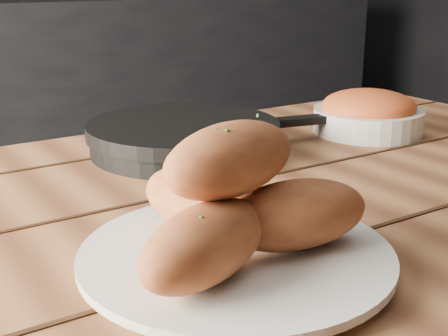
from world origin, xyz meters
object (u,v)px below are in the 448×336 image
Objects in this scene: plate at (236,258)px; bowl at (368,113)px; table at (208,309)px; skillet at (185,136)px; bread_rolls at (233,204)px.

bowl reaches higher than plate.
table is 0.31m from skillet.
skillet is at bearing 67.28° from plate.
skillet is 2.30× the size of bowl.
plate is 1.11× the size of bread_rolls.
skillet is at bearing 65.06° from table.
table is 0.15m from plate.
bread_rolls is (-0.01, -0.00, 0.05)m from plate.
bowl is (0.31, -0.06, 0.01)m from skillet.
bread_rolls is at bearing -147.61° from bowl.
plate is 0.39m from skillet.
bread_rolls is 0.39m from skillet.
bread_rolls is (-0.03, -0.10, 0.16)m from table.
bread_rolls is 1.42× the size of bowl.
plate is 0.05m from bread_rolls.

